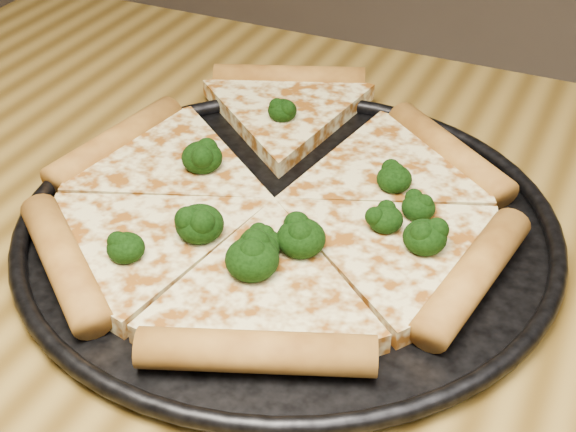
% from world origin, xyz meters
% --- Properties ---
extents(pizza_pan, '(0.41, 0.41, 0.02)m').
position_xyz_m(pizza_pan, '(-0.10, 0.10, 0.76)').
color(pizza_pan, black).
rests_on(pizza_pan, dining_table).
extents(pizza, '(0.37, 0.43, 0.03)m').
position_xyz_m(pizza, '(-0.12, 0.12, 0.77)').
color(pizza, beige).
rests_on(pizza, pizza_pan).
extents(broccoli_florets, '(0.22, 0.25, 0.03)m').
position_xyz_m(broccoli_florets, '(-0.09, 0.08, 0.78)').
color(broccoli_florets, black).
rests_on(broccoli_florets, pizza).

